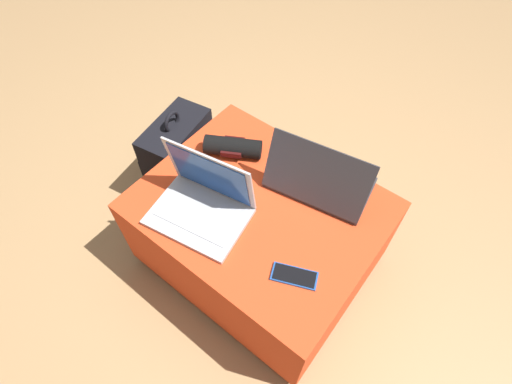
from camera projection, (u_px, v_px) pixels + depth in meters
ground_plane at (259, 259)px, 1.75m from camera, size 14.00×14.00×0.00m
ottoman at (259, 235)px, 1.58m from camera, size 0.84×0.67×0.43m
laptop_near at (203, 202)px, 1.35m from camera, size 0.36×0.29×0.25m
laptop_far at (319, 180)px, 1.41m from camera, size 0.40×0.28×0.22m
cell_phone at (294, 276)px, 1.24m from camera, size 0.16×0.11×0.01m
backpack at (178, 156)px, 1.87m from camera, size 0.27×0.36×0.45m
wrist_brace at (233, 147)px, 1.52m from camera, size 0.23×0.17×0.07m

